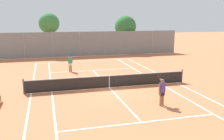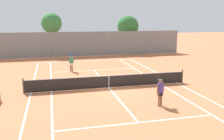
% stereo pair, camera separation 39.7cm
% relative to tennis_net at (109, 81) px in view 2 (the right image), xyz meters
% --- Properties ---
extents(ground_plane, '(120.00, 120.00, 0.00)m').
position_rel_tennis_net_xyz_m(ground_plane, '(0.00, 0.00, -0.51)').
color(ground_plane, '#C67047').
extents(court_line_markings, '(11.10, 23.90, 0.01)m').
position_rel_tennis_net_xyz_m(court_line_markings, '(0.00, 0.00, -0.51)').
color(court_line_markings, white).
rests_on(court_line_markings, ground).
extents(tennis_net, '(12.00, 0.10, 1.07)m').
position_rel_tennis_net_xyz_m(tennis_net, '(0.00, 0.00, 0.00)').
color(tennis_net, '#474C47').
rests_on(tennis_net, ground).
extents(player_near_side, '(0.50, 0.86, 1.77)m').
position_rel_tennis_net_xyz_m(player_near_side, '(2.02, -4.43, 0.42)').
color(player_near_side, '#936B4C').
rests_on(player_near_side, ground).
extents(player_far_left, '(0.43, 0.90, 1.77)m').
position_rel_tennis_net_xyz_m(player_far_left, '(-2.19, 6.36, 0.42)').
color(player_far_left, '#936B4C').
rests_on(player_far_left, ground).
extents(loose_tennis_ball_1, '(0.07, 0.07, 0.07)m').
position_rel_tennis_net_xyz_m(loose_tennis_ball_1, '(1.95, -3.81, -0.48)').
color(loose_tennis_ball_1, '#D1DB33').
rests_on(loose_tennis_ball_1, ground).
extents(loose_tennis_ball_3, '(0.07, 0.07, 0.07)m').
position_rel_tennis_net_xyz_m(loose_tennis_ball_3, '(-2.07, 7.91, -0.48)').
color(loose_tennis_ball_3, '#D1DB33').
rests_on(loose_tennis_ball_3, ground).
extents(back_fence, '(27.66, 0.08, 3.27)m').
position_rel_tennis_net_xyz_m(back_fence, '(0.00, 15.64, 1.13)').
color(back_fence, gray).
rests_on(back_fence, ground).
extents(tree_behind_left, '(2.70, 2.70, 5.67)m').
position_rel_tennis_net_xyz_m(tree_behind_left, '(-3.80, 17.37, 3.73)').
color(tree_behind_left, brown).
rests_on(tree_behind_left, ground).
extents(tree_behind_right, '(3.07, 3.07, 5.34)m').
position_rel_tennis_net_xyz_m(tree_behind_right, '(6.89, 17.46, 3.20)').
color(tree_behind_right, brown).
rests_on(tree_behind_right, ground).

